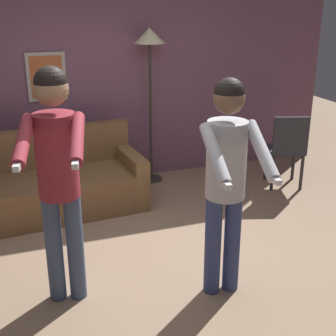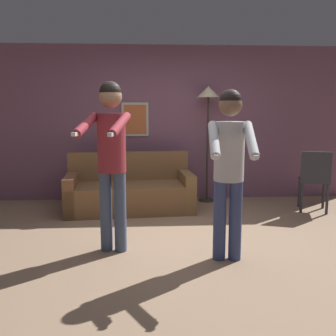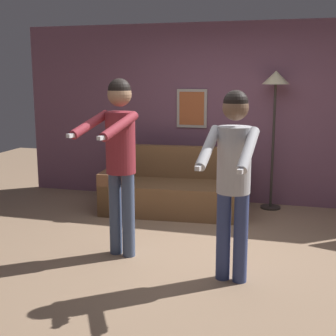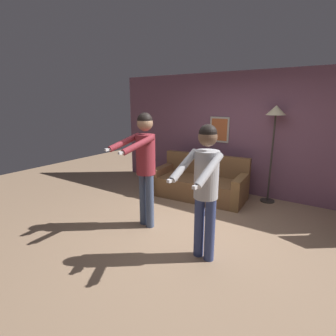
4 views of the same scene
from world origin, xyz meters
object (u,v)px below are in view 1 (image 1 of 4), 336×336
Objects in this scene: torchiere_lamp at (150,52)px; person_standing_right at (227,170)px; couch at (55,187)px; person_standing_left at (57,165)px; dining_chair_distant at (287,147)px.

person_standing_right is at bearing -94.62° from torchiere_lamp.
couch is 1.02× the size of torchiere_lamp.
torchiere_lamp is (1.28, 0.52, 1.36)m from couch.
couch is 1.07× the size of person_standing_left.
torchiere_lamp is 1.05× the size of person_standing_left.
couch is 1.13× the size of person_standing_right.
torchiere_lamp reaches higher than couch.
torchiere_lamp is at bearing 22.15° from couch.
person_standing_left is at bearing -153.72° from dining_chair_distant.
couch is at bearing 118.02° from person_standing_right.
person_standing_left reaches higher than dining_chair_distant.
dining_chair_distant is (2.77, -0.28, 0.25)m from couch.
torchiere_lamp reaches higher than person_standing_left.
person_standing_left is 1.05× the size of person_standing_right.
dining_chair_distant is (1.70, 1.74, -0.52)m from person_standing_right.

